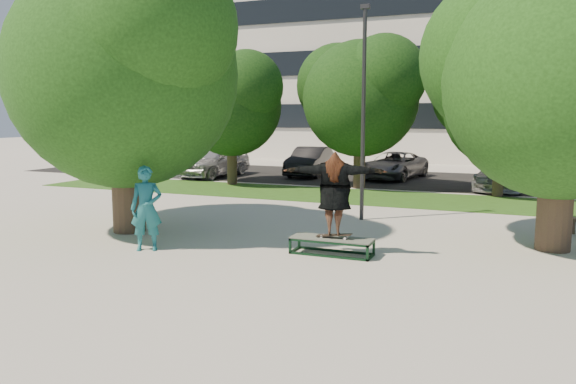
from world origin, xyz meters
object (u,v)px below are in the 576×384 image
at_px(tree_right, 560,67).
at_px(bystander, 146,208).
at_px(grind_box, 332,246).
at_px(lamppost, 363,111).
at_px(tree_left, 123,61).
at_px(car_grey, 394,165).
at_px(car_dark, 310,161).
at_px(car_silver_a, 214,161).
at_px(car_silver_b, 507,173).

relative_size(tree_right, bystander, 3.38).
bearing_deg(tree_right, grind_box, -151.39).
distance_m(lamppost, grind_box, 5.27).
height_order(tree_left, car_grey, tree_left).
bearing_deg(lamppost, car_grey, 97.19).
relative_size(lamppost, car_grey, 1.32).
height_order(car_dark, car_grey, car_dark).
height_order(tree_right, lamppost, tree_right).
relative_size(tree_right, grind_box, 3.62).
bearing_deg(tree_right, car_silver_a, 144.81).
bearing_deg(car_silver_b, car_grey, 166.50).
xyz_separation_m(tree_left, car_silver_b, (9.04, 12.77, -3.74)).
bearing_deg(bystander, tree_left, 110.22).
relative_size(grind_box, car_dark, 0.41).
xyz_separation_m(grind_box, car_silver_a, (-10.35, 12.83, 0.59)).
bearing_deg(bystander, car_grey, 55.16).
relative_size(car_dark, car_grey, 0.95).
bearing_deg(car_silver_a, grind_box, -47.91).
distance_m(bystander, car_dark, 16.48).
xyz_separation_m(tree_right, car_silver_a, (-14.77, 10.42, -3.31)).
height_order(tree_left, tree_right, tree_left).
height_order(bystander, car_dark, bystander).
height_order(tree_right, grind_box, tree_right).
height_order(car_silver_a, car_dark, car_silver_a).
distance_m(car_silver_a, car_grey, 8.84).
relative_size(bystander, car_silver_b, 0.41).
height_order(lamppost, car_dark, lamppost).
bearing_deg(car_dark, grind_box, -72.05).
bearing_deg(bystander, tree_right, -4.39).
bearing_deg(car_grey, lamppost, -72.90).
relative_size(tree_left, bystander, 3.70).
xyz_separation_m(lamppost, car_silver_b, (3.74, 8.86, -2.47)).
relative_size(bystander, car_dark, 0.44).
bearing_deg(car_silver_a, bystander, -62.44).
height_order(grind_box, car_silver_b, car_silver_b).
bearing_deg(tree_right, car_grey, 115.93).
distance_m(tree_right, grind_box, 6.37).
height_order(tree_right, bystander, tree_right).
bearing_deg(car_silver_a, tree_left, -66.62).
bearing_deg(lamppost, tree_right, -21.28).
bearing_deg(car_silver_b, bystander, -106.94).
bearing_deg(car_silver_a, car_silver_b, 4.72).
bearing_deg(car_dark, car_grey, -0.46).
bearing_deg(grind_box, car_dark, 111.91).
bearing_deg(bystander, grind_box, -10.89).
height_order(grind_box, car_silver_a, car_silver_a).
bearing_deg(car_silver_b, grind_box, -94.06).
bearing_deg(car_silver_b, tree_right, -74.01).
distance_m(tree_left, lamppost, 6.70).
bearing_deg(bystander, car_dark, 69.69).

